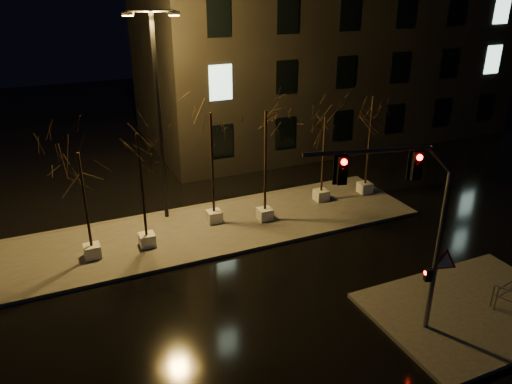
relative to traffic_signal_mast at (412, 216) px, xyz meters
name	(u,v)px	position (x,y,z in m)	size (l,w,h in m)	color
ground	(236,309)	(-4.32, 3.36, -4.29)	(90.00, 90.00, 0.00)	black
median	(187,233)	(-4.32, 9.36, -4.22)	(22.00, 5.00, 0.15)	#484540
sidewalk_corner	(472,310)	(3.18, -0.14, -4.22)	(7.00, 5.00, 0.15)	#484540
building	(324,27)	(9.68, 21.36, 3.21)	(25.00, 12.00, 15.00)	black
tree_1	(81,177)	(-8.47, 8.81, -0.61)	(1.80, 1.80, 4.65)	silver
tree_2	(139,160)	(-6.20, 8.85, -0.26)	(1.80, 1.80, 5.12)	silver
tree_3	(211,138)	(-2.82, 9.83, -0.06)	(1.80, 1.80, 5.39)	silver
tree_4	(265,136)	(-0.53, 9.09, -0.03)	(1.80, 1.80, 5.42)	silver
tree_5	(324,136)	(3.05, 9.93, -0.69)	(1.80, 1.80, 4.55)	silver
tree_6	(371,119)	(5.68, 9.83, -0.11)	(1.80, 1.80, 5.31)	silver
traffic_signal_mast	(412,216)	(0.00, 0.00, 0.00)	(5.02, 1.38, 6.31)	slate
streetlight_main	(158,106)	(-4.72, 11.29, 1.27)	(2.29, 1.01, 9.38)	black
guard_rail_a	(512,287)	(4.73, -0.32, -3.59)	(1.95, 0.43, 0.86)	slate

